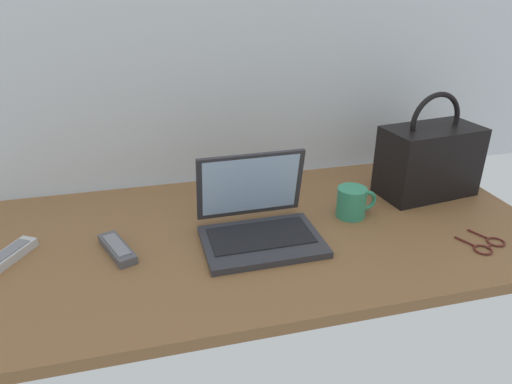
% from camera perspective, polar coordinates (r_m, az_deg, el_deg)
% --- Properties ---
extents(desk, '(1.60, 0.76, 0.03)m').
position_cam_1_polar(desk, '(1.31, -0.08, -5.35)').
color(desk, brown).
rests_on(desk, ground).
extents(laptop, '(0.31, 0.27, 0.21)m').
position_cam_1_polar(laptop, '(1.26, 0.37, -3.56)').
color(laptop, '#2D2D33').
rests_on(laptop, desk).
extents(coffee_mug, '(0.12, 0.09, 0.09)m').
position_cam_1_polar(coffee_mug, '(1.39, 11.64, -1.17)').
color(coffee_mug, '#338C66').
rests_on(coffee_mug, desk).
extents(remote_control_near, '(0.10, 0.17, 0.02)m').
position_cam_1_polar(remote_control_near, '(1.25, -16.54, -6.62)').
color(remote_control_near, '#4C4C51').
rests_on(remote_control_near, desk).
extents(remote_control_far, '(0.12, 0.16, 0.02)m').
position_cam_1_polar(remote_control_far, '(1.33, -27.92, -6.90)').
color(remote_control_far, '#B7B7B7').
rests_on(remote_control_far, desk).
extents(eyeglasses, '(0.12, 0.13, 0.01)m').
position_cam_1_polar(eyeglasses, '(1.38, 26.42, -5.80)').
color(eyeglasses, '#591E19').
rests_on(eyeglasses, desk).
extents(handbag, '(0.32, 0.20, 0.33)m').
position_cam_1_polar(handbag, '(1.57, 20.30, 3.75)').
color(handbag, black).
rests_on(handbag, desk).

